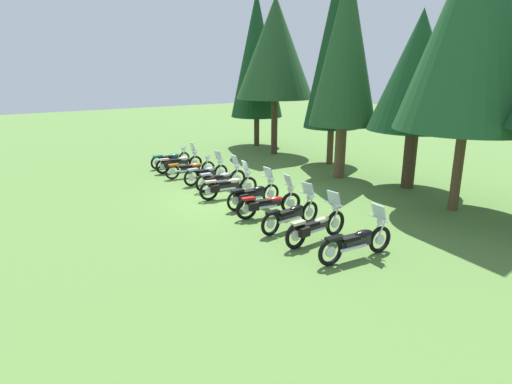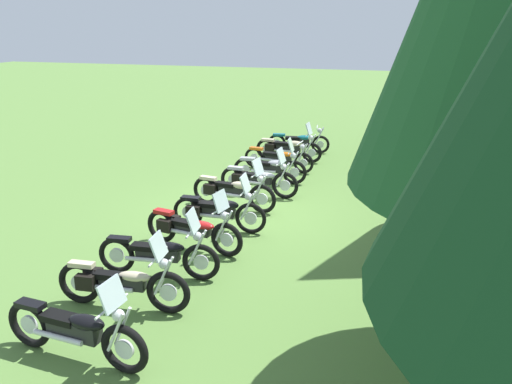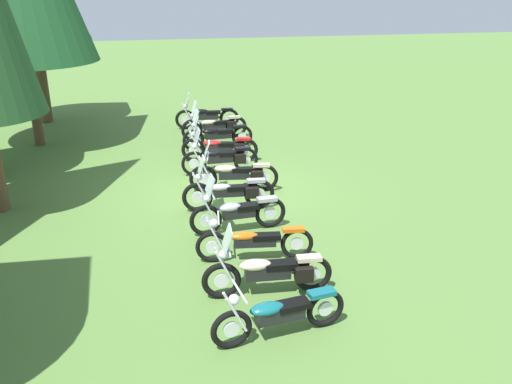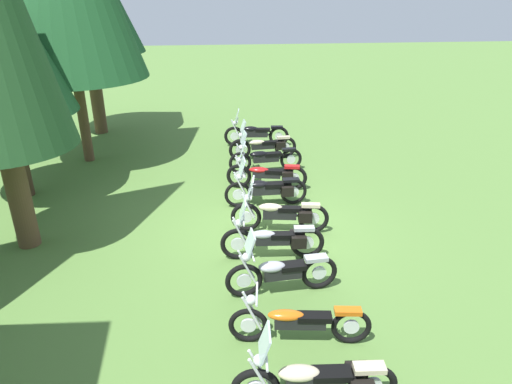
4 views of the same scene
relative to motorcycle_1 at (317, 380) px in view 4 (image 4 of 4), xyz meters
The scene contains 11 objects.
ground_plane 5.18m from the motorcycle_1, ahead, with size 80.00×80.00×0.00m, color #547A38.
motorcycle_1 is the anchor object (origin of this frame).
motorcycle_2 1.28m from the motorcycle_1, ahead, with size 0.61×2.35×0.99m.
motorcycle_3 2.66m from the motorcycle_1, ahead, with size 0.70×2.21×1.37m.
motorcycle_4 3.89m from the motorcycle_1, ahead, with size 0.72×2.26×1.38m.
motorcycle_5 5.07m from the motorcycle_1, ahead, with size 0.77×2.35×1.38m.
motorcycle_6 6.55m from the motorcycle_1, ahead, with size 0.73×2.24×1.37m.
motorcycle_7 7.69m from the motorcycle_1, ahead, with size 0.83×2.35×1.38m.
motorcycle_8 9.03m from the motorcycle_1, ahead, with size 0.76×2.39×1.37m.
motorcycle_9 10.25m from the motorcycle_1, ahead, with size 0.76×2.36×1.39m.
motorcycle_10 11.69m from the motorcycle_1, ahead, with size 0.70×2.41×1.38m.
Camera 4 is at (-9.72, 1.48, 5.42)m, focal length 32.01 mm.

